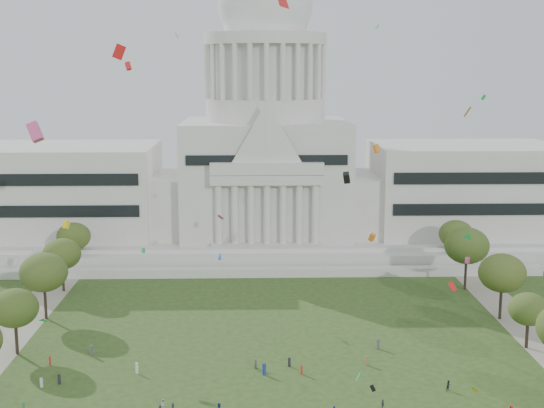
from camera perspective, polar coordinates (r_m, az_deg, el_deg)
capitol at (r=205.78m, az=-0.49°, el=2.93°), size 160.00×64.50×91.30m
row_tree_l_3 at (r=136.93m, az=-18.81°, el=-7.43°), size 8.12×8.12×11.55m
row_tree_r_3 at (r=140.09m, az=18.76°, el=-7.51°), size 7.01×7.01×9.98m
row_tree_l_4 at (r=153.63m, az=-16.81°, el=-4.95°), size 9.29×9.29×13.21m
row_tree_r_4 at (r=153.66m, az=16.95°, el=-4.99°), size 9.19×9.19×13.06m
row_tree_l_5 at (r=171.55m, az=-15.54°, el=-3.65°), size 8.33×8.33×11.85m
row_tree_r_5 at (r=171.78m, az=14.46°, el=-3.06°), size 9.82×9.82×13.96m
row_tree_l_6 at (r=189.12m, az=-14.71°, el=-2.38°), size 8.19×8.19×11.64m
row_tree_r_6 at (r=189.59m, az=13.69°, el=-2.23°), size 8.42×8.42×11.97m
person_2 at (r=121.35m, az=13.16°, el=-13.17°), size 0.95×0.84×1.66m
person_8 at (r=113.76m, az=-8.20°, el=-14.68°), size 0.85×0.70×1.51m
person_10 at (r=113.78m, az=8.34°, el=-14.69°), size 0.70×0.96×1.48m
distant_crowd at (r=116.02m, az=-7.42°, el=-14.09°), size 62.40×41.51×1.92m
kite_swarm at (r=98.43m, az=0.72°, el=0.35°), size 80.25×98.22×54.98m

